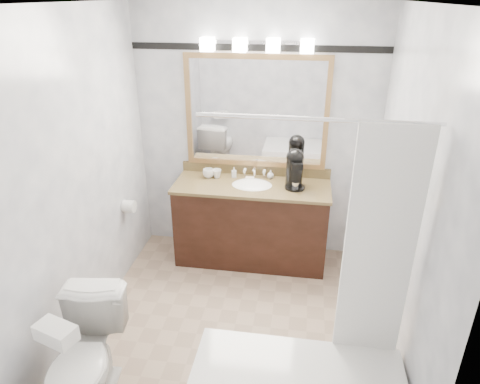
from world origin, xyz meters
name	(u,v)px	position (x,y,z in m)	size (l,w,h in m)	color
room	(235,191)	(0.00, 0.00, 1.25)	(2.42, 2.62, 2.52)	tan
vanity	(251,221)	(0.00, 1.02, 0.44)	(1.53, 0.58, 0.97)	black
mirror	(256,113)	(0.00, 1.28, 1.50)	(1.40, 0.04, 1.10)	#AC804D
vanity_light_bar	(257,45)	(0.00, 1.23, 2.13)	(1.02, 0.14, 0.12)	silver
accent_stripe	(257,48)	(0.00, 1.29, 2.10)	(2.40, 0.01, 0.06)	black
tp_roll	(129,206)	(-1.14, 0.66, 0.70)	(0.12, 0.12, 0.11)	white
toilet	(85,362)	(-0.83, -0.92, 0.39)	(0.43, 0.76, 0.77)	white
tissue_box	(56,333)	(-0.83, -1.12, 0.82)	(0.24, 0.13, 0.10)	white
coffee_maker	(295,167)	(0.41, 1.05, 1.04)	(0.20, 0.24, 0.38)	black
cup_left	(208,173)	(-0.46, 1.13, 0.89)	(0.11, 0.11, 0.09)	white
cup_right	(217,173)	(-0.38, 1.14, 0.89)	(0.09, 0.09, 0.09)	white
soap_bottle_a	(234,172)	(-0.20, 1.18, 0.90)	(0.05, 0.05, 0.10)	white
soap_bottle_b	(270,174)	(0.16, 1.20, 0.89)	(0.07, 0.07, 0.09)	white
soap_bar	(250,178)	(-0.04, 1.13, 0.86)	(0.08, 0.05, 0.03)	beige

